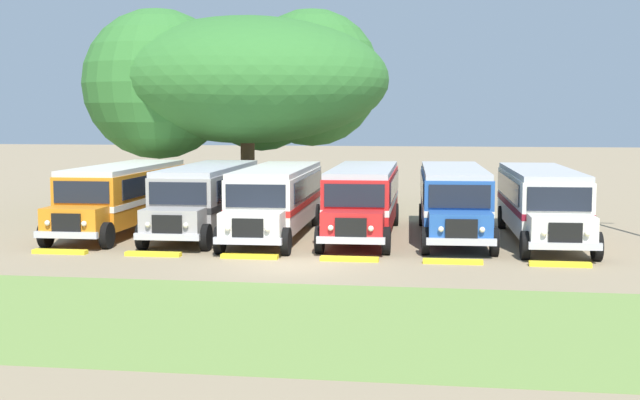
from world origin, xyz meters
TOP-DOWN VIEW (x-y plane):
  - ground_plane at (0.00, 0.00)m, footprint 220.00×220.00m
  - foreground_grass_strip at (0.00, -7.63)m, footprint 80.00×9.05m
  - parked_bus_slot_0 at (-8.74, 7.31)m, footprint 2.79×10.85m
  - parked_bus_slot_1 at (-5.05, 7.39)m, footprint 2.94×10.87m
  - parked_bus_slot_2 at (-1.95, 6.81)m, footprint 2.92×10.87m
  - parked_bus_slot_3 at (1.56, 7.50)m, footprint 2.92×10.87m
  - parked_bus_slot_4 at (5.23, 7.74)m, footprint 3.12×10.90m
  - parked_bus_slot_5 at (8.69, 7.24)m, footprint 3.03×10.89m
  - curb_wheelstop_0 at (-8.72, 1.10)m, footprint 2.00×0.36m
  - curb_wheelstop_1 at (-5.23, 1.10)m, footprint 2.00×0.36m
  - curb_wheelstop_2 at (-1.74, 1.10)m, footprint 2.00×0.36m
  - curb_wheelstop_3 at (1.74, 1.10)m, footprint 2.00×0.36m
  - curb_wheelstop_4 at (5.23, 1.10)m, footprint 2.00×0.36m
  - curb_wheelstop_5 at (8.72, 1.10)m, footprint 2.00×0.36m
  - broad_shade_tree at (-5.69, 16.52)m, footprint 15.49×13.08m

SIDE VIEW (x-z plane):
  - ground_plane at x=0.00m, z-range 0.00..0.00m
  - foreground_grass_strip at x=0.00m, z-range 0.00..0.01m
  - curb_wheelstop_0 at x=-8.72m, z-range 0.00..0.15m
  - curb_wheelstop_1 at x=-5.23m, z-range 0.00..0.15m
  - curb_wheelstop_2 at x=-1.74m, z-range 0.00..0.15m
  - curb_wheelstop_3 at x=1.74m, z-range 0.00..0.15m
  - curb_wheelstop_4 at x=5.23m, z-range 0.00..0.15m
  - curb_wheelstop_5 at x=8.72m, z-range 0.00..0.15m
  - parked_bus_slot_0 at x=-8.74m, z-range 0.17..2.99m
  - parked_bus_slot_1 at x=-5.05m, z-range 0.17..2.99m
  - parked_bus_slot_2 at x=-1.95m, z-range 0.17..2.99m
  - parked_bus_slot_3 at x=1.56m, z-range 0.17..2.99m
  - parked_bus_slot_4 at x=5.23m, z-range 0.17..2.99m
  - parked_bus_slot_5 at x=8.69m, z-range 0.17..2.99m
  - broad_shade_tree at x=-5.69m, z-range 1.41..11.92m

